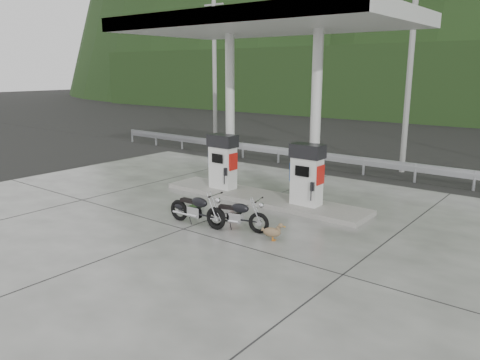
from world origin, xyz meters
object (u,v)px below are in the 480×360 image
Objects in this scene: gas_pump_right at (307,175)px; duck at (272,232)px; motorcycle_left at (197,210)px; gas_pump_left at (223,162)px; motorcycle_right at (237,215)px.

gas_pump_right is 3.32× the size of duck.
motorcycle_left is 3.22× the size of duck.
motorcycle_left is (1.63, -3.01, -0.64)m from gas_pump_left.
gas_pump_left is at bearing 121.07° from motorcycle_right.
motorcycle_left is at bearing -117.52° from gas_pump_right.
gas_pump_right is at bearing 86.80° from duck.
motorcycle_left is 1.14m from motorcycle_right.
gas_pump_right is 2.81m from motorcycle_right.
duck is at bearing -76.54° from gas_pump_right.
motorcycle_right is (1.10, 0.33, -0.03)m from motorcycle_left.
motorcycle_right is 3.02× the size of duck.
gas_pump_left is at bearing 180.00° from gas_pump_right.
gas_pump_left and gas_pump_right have the same top height.
motorcycle_left is at bearing -177.78° from motorcycle_right.
gas_pump_right is at bearing 0.00° from gas_pump_left.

